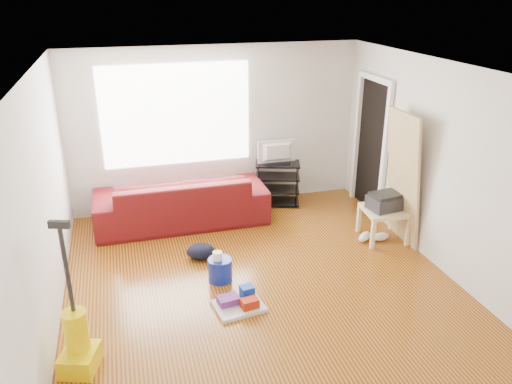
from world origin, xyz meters
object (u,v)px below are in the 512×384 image
object	(u,v)px
sofa	(183,222)
bucket	(220,280)
backpack	(201,258)
tv_stand	(278,183)
cleaning_tray	(240,302)
vacuum	(78,342)
side_table	(384,214)

from	to	relation	value
sofa	bucket	xyz separation A→B (m)	(0.22, -1.72, 0.00)
backpack	tv_stand	bearing A→B (deg)	57.34
cleaning_tray	vacuum	world-z (taller)	vacuum
sofa	side_table	xyz separation A→B (m)	(2.62, -1.28, 0.38)
vacuum	bucket	bearing A→B (deg)	53.59
cleaning_tray	bucket	bearing A→B (deg)	99.09
backpack	vacuum	xyz separation A→B (m)	(-1.42, -1.67, 0.27)
backpack	vacuum	bearing A→B (deg)	-116.47
sofa	backpack	distance (m)	1.15
bucket	tv_stand	bearing A→B (deg)	55.67
tv_stand	bucket	xyz separation A→B (m)	(-1.36, -1.99, -0.35)
bucket	cleaning_tray	xyz separation A→B (m)	(0.09, -0.59, 0.06)
tv_stand	cleaning_tray	distance (m)	2.89
sofa	cleaning_tray	size ratio (longest dim) A/B	4.33
sofa	side_table	bearing A→B (deg)	153.94
tv_stand	vacuum	bearing A→B (deg)	-115.71
cleaning_tray	backpack	xyz separation A→B (m)	(-0.23, 1.16, -0.06)
bucket	vacuum	world-z (taller)	vacuum
bucket	sofa	bearing A→B (deg)	97.21
side_table	vacuum	xyz separation A→B (m)	(-3.95, -1.54, -0.11)
tv_stand	cleaning_tray	xyz separation A→B (m)	(-1.27, -2.58, -0.30)
bucket	cleaning_tray	world-z (taller)	cleaning_tray
bucket	backpack	distance (m)	0.59
bucket	backpack	bearing A→B (deg)	103.13
sofa	tv_stand	size ratio (longest dim) A/B	3.22
tv_stand	bucket	bearing A→B (deg)	-106.75
cleaning_tray	tv_stand	bearing A→B (deg)	63.85
backpack	vacuum	world-z (taller)	vacuum
tv_stand	side_table	bearing A→B (deg)	-38.62
bucket	backpack	size ratio (longest dim) A/B	0.78
cleaning_tray	backpack	world-z (taller)	cleaning_tray
side_table	vacuum	size ratio (longest dim) A/B	0.41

